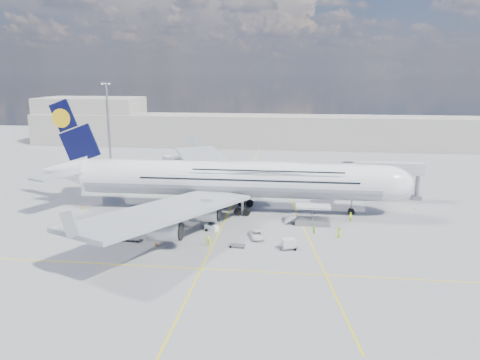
# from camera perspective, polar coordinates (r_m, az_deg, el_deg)

# --- Properties ---
(ground) EXTENTS (300.00, 300.00, 0.00)m
(ground) POSITION_cam_1_polar(r_m,az_deg,el_deg) (89.01, -2.16, -5.56)
(ground) COLOR gray
(ground) RESTS_ON ground
(taxi_line_main) EXTENTS (0.25, 220.00, 0.01)m
(taxi_line_main) POSITION_cam_1_polar(r_m,az_deg,el_deg) (89.01, -2.16, -5.56)
(taxi_line_main) COLOR yellow
(taxi_line_main) RESTS_ON ground
(taxi_line_cross) EXTENTS (120.00, 0.25, 0.01)m
(taxi_line_cross) POSITION_cam_1_polar(r_m,az_deg,el_deg) (70.67, -4.74, -10.73)
(taxi_line_cross) COLOR yellow
(taxi_line_cross) RESTS_ON ground
(taxi_line_diag) EXTENTS (14.16, 99.06, 0.01)m
(taxi_line_diag) POSITION_cam_1_polar(r_m,az_deg,el_deg) (97.51, 6.94, -3.97)
(taxi_line_diag) COLOR yellow
(taxi_line_diag) RESTS_ON ground
(airliner) EXTENTS (77.26, 79.15, 23.71)m
(airliner) POSITION_cam_1_polar(r_m,az_deg,el_deg) (96.62, -1.12, 0.19)
(airliner) COLOR white
(airliner) RESTS_ON ground
(jet_bridge) EXTENTS (18.80, 12.10, 8.50)m
(jet_bridge) POSITION_cam_1_polar(r_m,az_deg,el_deg) (107.65, 15.50, 1.05)
(jet_bridge) COLOR #B7B7BC
(jet_bridge) RESTS_ON ground
(cargo_loader) EXTENTS (8.53, 3.20, 3.67)m
(cargo_loader) POSITION_cam_1_polar(r_m,az_deg,el_deg) (90.41, 8.74, -4.58)
(cargo_loader) COLOR silver
(cargo_loader) RESTS_ON ground
(light_mast) EXTENTS (3.00, 0.70, 25.50)m
(light_mast) POSITION_cam_1_polar(r_m,az_deg,el_deg) (139.75, -15.73, 6.38)
(light_mast) COLOR gray
(light_mast) RESTS_ON ground
(terminal) EXTENTS (180.00, 16.00, 12.00)m
(terminal) POSITION_cam_1_polar(r_m,az_deg,el_deg) (180.14, 2.58, 5.97)
(terminal) COLOR #B2AD9E
(terminal) RESTS_ON ground
(hangar) EXTENTS (40.00, 22.00, 18.00)m
(hangar) POSITION_cam_1_polar(r_m,az_deg,el_deg) (202.27, -17.64, 7.02)
(hangar) COLOR #B2AD9E
(hangar) RESTS_ON ground
(tree_line) EXTENTS (160.00, 6.00, 8.00)m
(tree_line) POSITION_cam_1_polar(r_m,az_deg,el_deg) (226.13, 13.69, 6.58)
(tree_line) COLOR #193814
(tree_line) RESTS_ON ground
(dolly_row_a) EXTENTS (3.44, 1.98, 0.49)m
(dolly_row_a) POSITION_cam_1_polar(r_m,az_deg,el_deg) (85.44, -13.63, -6.49)
(dolly_row_a) COLOR gray
(dolly_row_a) RESTS_ON ground
(dolly_row_b) EXTENTS (3.70, 2.58, 0.49)m
(dolly_row_b) POSITION_cam_1_polar(r_m,az_deg,el_deg) (83.02, -9.14, -6.86)
(dolly_row_b) COLOR gray
(dolly_row_b) RESTS_ON ground
(dolly_row_c) EXTENTS (3.37, 2.30, 1.95)m
(dolly_row_c) POSITION_cam_1_polar(r_m,az_deg,el_deg) (89.46, -7.93, -4.88)
(dolly_row_c) COLOR gray
(dolly_row_c) RESTS_ON ground
(dolly_back) EXTENTS (3.37, 1.87, 0.49)m
(dolly_back) POSITION_cam_1_polar(r_m,az_deg,el_deg) (83.50, -13.10, -6.93)
(dolly_back) COLOR gray
(dolly_back) RESTS_ON ground
(dolly_nose_far) EXTENTS (2.75, 1.71, 0.38)m
(dolly_nose_far) POSITION_cam_1_polar(r_m,az_deg,el_deg) (78.44, -0.36, -7.97)
(dolly_nose_far) COLOR gray
(dolly_nose_far) RESTS_ON ground
(dolly_nose_near) EXTENTS (3.18, 2.44, 1.79)m
(dolly_nose_near) POSITION_cam_1_polar(r_m,az_deg,el_deg) (77.68, 5.94, -7.73)
(dolly_nose_near) COLOR gray
(dolly_nose_near) RESTS_ON ground
(baggage_tug) EXTENTS (2.68, 2.03, 1.52)m
(baggage_tug) POSITION_cam_1_polar(r_m,az_deg,el_deg) (85.98, -3.49, -5.79)
(baggage_tug) COLOR white
(baggage_tug) RESTS_ON ground
(catering_truck_inner) EXTENTS (6.56, 2.94, 3.81)m
(catering_truck_inner) POSITION_cam_1_polar(r_m,az_deg,el_deg) (119.84, -3.67, 0.24)
(catering_truck_inner) COLOR gray
(catering_truck_inner) RESTS_ON ground
(catering_truck_outer) EXTENTS (8.04, 6.15, 4.42)m
(catering_truck_outer) POSITION_cam_1_polar(r_m,az_deg,el_deg) (136.87, -7.96, 1.88)
(catering_truck_outer) COLOR gray
(catering_truck_outer) RESTS_ON ground
(service_van) EXTENTS (3.09, 4.87, 1.25)m
(service_van) POSITION_cam_1_polar(r_m,az_deg,el_deg) (82.28, 2.04, -6.70)
(service_van) COLOR white
(service_van) RESTS_ON ground
(crew_nose) EXTENTS (0.85, 0.79, 1.95)m
(crew_nose) POSITION_cam_1_polar(r_m,az_deg,el_deg) (93.21, 13.34, -4.42)
(crew_nose) COLOR #BEE618
(crew_nose) RESTS_ON ground
(crew_loader) EXTENTS (0.89, 0.97, 1.61)m
(crew_loader) POSITION_cam_1_polar(r_m,az_deg,el_deg) (85.07, 8.97, -6.05)
(crew_loader) COLOR #92E518
(crew_loader) RESTS_ON ground
(crew_wing) EXTENTS (0.44, 0.99, 1.67)m
(crew_wing) POSITION_cam_1_polar(r_m,az_deg,el_deg) (93.66, -8.46, -4.21)
(crew_wing) COLOR #D3E518
(crew_wing) RESTS_ON ground
(crew_van) EXTENTS (0.71, 1.00, 1.91)m
(crew_van) POSITION_cam_1_polar(r_m,az_deg,el_deg) (84.46, 11.99, -6.22)
(crew_van) COLOR #B7DE17
(crew_van) RESTS_ON ground
(crew_tug) EXTENTS (1.42, 1.12, 1.92)m
(crew_tug) POSITION_cam_1_polar(r_m,az_deg,el_deg) (78.48, -3.91, -7.47)
(crew_tug) COLOR #CFE017
(crew_tug) RESTS_ON ground
(cone_nose) EXTENTS (0.38, 0.38, 0.49)m
(cone_nose) POSITION_cam_1_polar(r_m,az_deg,el_deg) (105.59, 20.52, -3.26)
(cone_nose) COLOR orange
(cone_nose) RESTS_ON ground
(cone_wing_left_inner) EXTENTS (0.44, 0.44, 0.56)m
(cone_wing_left_inner) POSITION_cam_1_polar(r_m,az_deg,el_deg) (115.92, -2.72, -0.97)
(cone_wing_left_inner) COLOR orange
(cone_wing_left_inner) RESTS_ON ground
(cone_wing_left_outer) EXTENTS (0.44, 0.44, 0.56)m
(cone_wing_left_outer) POSITION_cam_1_polar(r_m,az_deg,el_deg) (122.83, -3.61, -0.17)
(cone_wing_left_outer) COLOR orange
(cone_wing_left_outer) RESTS_ON ground
(cone_wing_right_inner) EXTENTS (0.50, 0.50, 0.64)m
(cone_wing_right_inner) POSITION_cam_1_polar(r_m,az_deg,el_deg) (80.35, -10.19, -7.65)
(cone_wing_right_inner) COLOR orange
(cone_wing_right_inner) RESTS_ON ground
(cone_wing_right_outer) EXTENTS (0.47, 0.47, 0.59)m
(cone_wing_right_outer) POSITION_cam_1_polar(r_m,az_deg,el_deg) (85.75, -14.14, -6.51)
(cone_wing_right_outer) COLOR orange
(cone_wing_right_outer) RESTS_ON ground
(cone_tail) EXTENTS (0.49, 0.49, 0.63)m
(cone_tail) POSITION_cam_1_polar(r_m,az_deg,el_deg) (104.97, -18.71, -3.17)
(cone_tail) COLOR orange
(cone_tail) RESTS_ON ground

